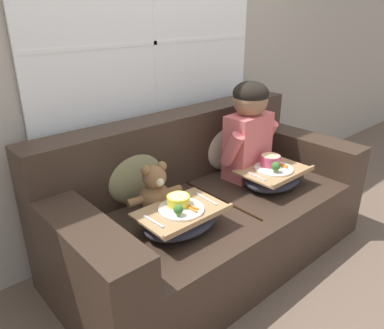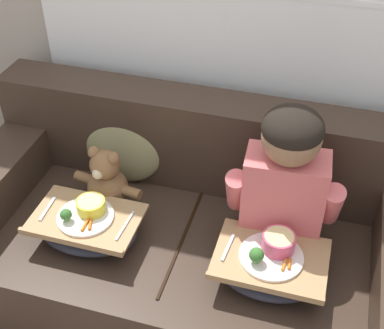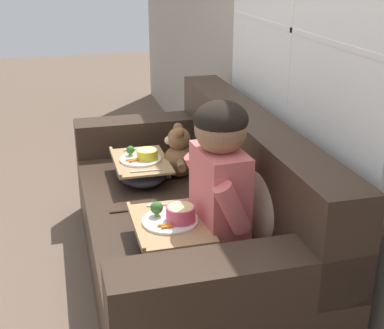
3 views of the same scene
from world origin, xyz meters
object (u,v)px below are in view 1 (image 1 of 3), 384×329
object	(u,v)px
throw_pillow_behind_teddy	(133,171)
child_figure	(249,126)
throw_pillow_behind_child	(224,141)
couch	(206,209)
lap_tray_teddy	(181,218)
teddy_bear	(155,193)
lap_tray_child	(273,176)

from	to	relation	value
throw_pillow_behind_teddy	child_figure	distance (m)	0.81
throw_pillow_behind_child	couch	bearing A→B (deg)	-149.77
lap_tray_teddy	throw_pillow_behind_teddy	bearing A→B (deg)	90.02
throw_pillow_behind_teddy	lap_tray_teddy	distance (m)	0.45
throw_pillow_behind_teddy	teddy_bear	world-z (taller)	throw_pillow_behind_teddy
couch	throw_pillow_behind_child	distance (m)	0.54
throw_pillow_behind_child	teddy_bear	distance (m)	0.80
throw_pillow_behind_child	teddy_bear	xyz separation A→B (m)	(-0.77, -0.22, -0.06)
couch	lap_tray_teddy	xyz separation A→B (m)	(-0.38, -0.21, 0.18)
lap_tray_child	lap_tray_teddy	size ratio (longest dim) A/B	0.96
throw_pillow_behind_child	teddy_bear	world-z (taller)	throw_pillow_behind_child
throw_pillow_behind_teddy	teddy_bear	bearing A→B (deg)	-90.16
teddy_bear	couch	bearing A→B (deg)	-1.32
throw_pillow_behind_child	child_figure	world-z (taller)	child_figure
lap_tray_teddy	lap_tray_child	bearing A→B (deg)	0.07
throw_pillow_behind_child	lap_tray_child	bearing A→B (deg)	-89.93
throw_pillow_behind_teddy	lap_tray_child	xyz separation A→B (m)	(0.77, -0.43, -0.12)
couch	child_figure	size ratio (longest dim) A/B	3.06
throw_pillow_behind_teddy	teddy_bear	distance (m)	0.22
child_figure	lap_tray_teddy	size ratio (longest dim) A/B	1.45
lap_tray_child	child_figure	bearing A→B (deg)	90.12
throw_pillow_behind_child	lap_tray_child	size ratio (longest dim) A/B	0.99
teddy_bear	lap_tray_teddy	size ratio (longest dim) A/B	0.74
child_figure	teddy_bear	world-z (taller)	child_figure
couch	lap_tray_teddy	distance (m)	0.47
throw_pillow_behind_child	child_figure	distance (m)	0.27
child_figure	throw_pillow_behind_teddy	bearing A→B (deg)	164.58
couch	child_figure	world-z (taller)	child_figure
lap_tray_teddy	throw_pillow_behind_child	bearing A→B (deg)	29.45
lap_tray_child	throw_pillow_behind_teddy	bearing A→B (deg)	150.63
throw_pillow_behind_child	lap_tray_teddy	size ratio (longest dim) A/B	0.95
couch	throw_pillow_behind_teddy	distance (m)	0.54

